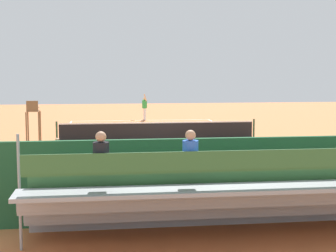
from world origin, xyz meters
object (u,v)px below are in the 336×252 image
(bleacher_stand, at_px, (235,196))
(tennis_ball_far, at_px, (182,121))
(courtside_bench, at_px, (281,188))
(tennis_racket, at_px, (132,120))
(tennis_net, at_px, (158,131))
(line_judge, at_px, (52,176))
(umpire_chair, at_px, (33,117))
(tennis_ball_near, at_px, (151,122))
(tennis_player, at_px, (145,106))
(equipment_bag, at_px, (220,206))

(bleacher_stand, bearing_deg, tennis_ball_far, -96.53)
(courtside_bench, height_order, tennis_racket, courtside_bench)
(tennis_net, relative_size, line_judge, 5.35)
(umpire_chair, bearing_deg, tennis_racket, -116.26)
(tennis_ball_near, relative_size, tennis_ball_far, 1.00)
(tennis_net, xyz_separation_m, tennis_ball_near, (-0.58, -9.34, -0.47))
(tennis_racket, bearing_deg, courtside_bench, 95.57)
(line_judge, bearing_deg, tennis_net, -107.31)
(tennis_racket, bearing_deg, bleacher_stand, 91.24)
(tennis_racket, xyz_separation_m, line_judge, (3.46, 24.13, 1.00))
(tennis_racket, bearing_deg, tennis_player, -157.49)
(tennis_net, bearing_deg, equipment_bag, 90.35)
(tennis_player, distance_m, tennis_racket, 1.42)
(bleacher_stand, distance_m, tennis_ball_near, 24.72)
(line_judge, bearing_deg, umpire_chair, -80.66)
(tennis_net, relative_size, tennis_ball_near, 156.06)
(line_judge, bearing_deg, tennis_player, -100.16)
(umpire_chair, bearing_deg, courtside_bench, 121.44)
(tennis_net, relative_size, tennis_racket, 17.60)
(equipment_bag, xyz_separation_m, line_judge, (4.17, -0.28, 0.84))
(tennis_racket, xyz_separation_m, tennis_ball_near, (-1.21, 1.66, 0.02))
(tennis_net, xyz_separation_m, tennis_player, (-0.30, -11.39, 0.51))
(tennis_player, relative_size, line_judge, 1.00)
(bleacher_stand, relative_size, tennis_ball_far, 137.27)
(equipment_bag, distance_m, tennis_racket, 24.41)
(umpire_chair, distance_m, tennis_ball_near, 11.84)
(tennis_player, bearing_deg, tennis_net, 88.48)
(tennis_player, bearing_deg, line_judge, 79.84)
(equipment_bag, bearing_deg, umpire_chair, -64.41)
(tennis_ball_near, bearing_deg, tennis_racket, -53.98)
(bleacher_stand, height_order, courtside_bench, bleacher_stand)
(tennis_racket, height_order, line_judge, line_judge)
(bleacher_stand, bearing_deg, tennis_racket, -88.76)
(bleacher_stand, height_order, equipment_bag, bleacher_stand)
(tennis_ball_far, bearing_deg, courtside_bench, 87.36)
(courtside_bench, bearing_deg, umpire_chair, -58.56)
(tennis_ball_far, bearing_deg, equipment_bag, 83.27)
(tennis_net, height_order, tennis_ball_near, tennis_net)
(courtside_bench, bearing_deg, tennis_net, -82.54)
(courtside_bench, distance_m, tennis_player, 24.71)
(umpire_chair, bearing_deg, tennis_net, -177.34)
(umpire_chair, relative_size, tennis_racket, 3.66)
(umpire_chair, bearing_deg, tennis_ball_near, -125.13)
(tennis_player, bearing_deg, tennis_ball_near, 97.62)
(bleacher_stand, relative_size, tennis_ball_near, 137.27)
(courtside_bench, distance_m, line_judge, 5.85)
(equipment_bag, distance_m, line_judge, 4.26)
(tennis_net, height_order, tennis_racket, tennis_net)
(tennis_ball_far, bearing_deg, tennis_net, 73.72)
(equipment_bag, bearing_deg, courtside_bench, -175.57)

